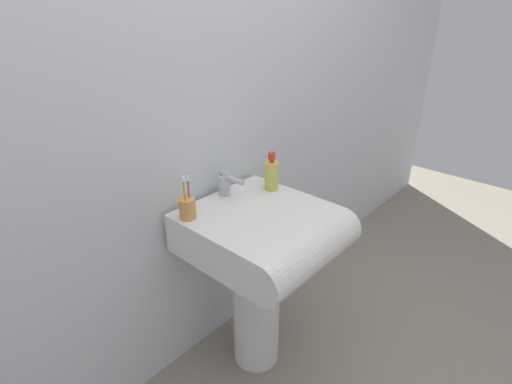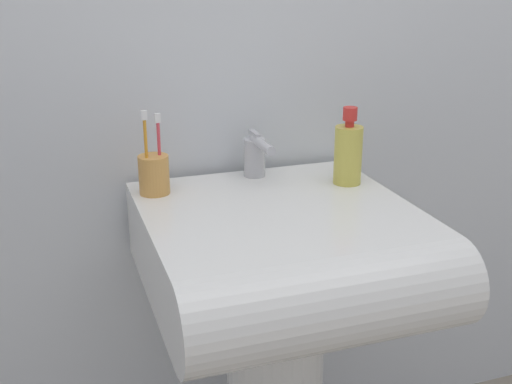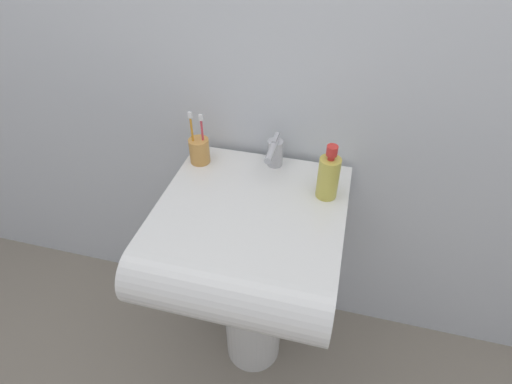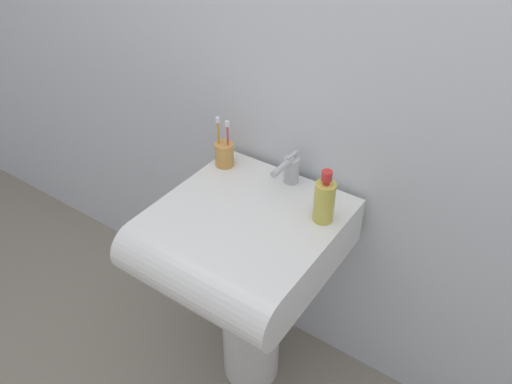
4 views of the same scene
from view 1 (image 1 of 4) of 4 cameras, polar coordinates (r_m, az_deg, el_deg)
name	(u,v)px [view 1 (image 1 of 4)]	position (r m, az deg, el deg)	size (l,w,h in m)	color
ground_plane	(256,355)	(2.15, 0.03, -22.22)	(6.00, 6.00, 0.00)	gray
wall_back	(202,106)	(1.70, -7.68, 12.05)	(5.00, 0.05, 2.40)	silver
sink_pedestal	(256,304)	(1.92, 0.03, -15.76)	(0.22, 0.22, 0.65)	white
sink_basin	(268,234)	(1.64, 1.70, -6.06)	(0.55, 0.60, 0.17)	white
faucet	(226,184)	(1.75, -4.31, 1.17)	(0.05, 0.14, 0.11)	#B7B7BC
toothbrush_cup	(187,208)	(1.59, -9.77, -2.23)	(0.07, 0.07, 0.19)	#D19347
soap_bottle	(271,174)	(1.80, 2.22, 2.52)	(0.06, 0.06, 0.18)	gold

